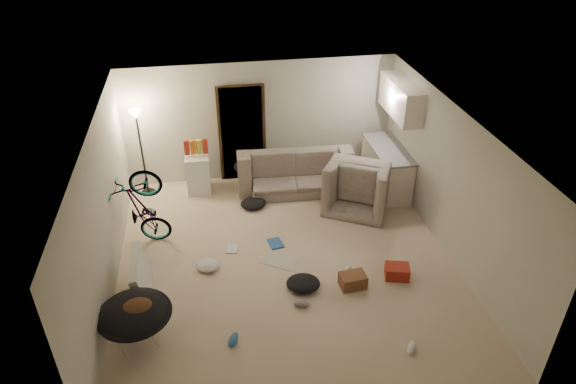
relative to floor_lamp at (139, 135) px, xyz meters
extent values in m
cube|color=beige|center=(2.40, -2.65, -1.32)|extent=(5.50, 6.00, 0.02)
cube|color=white|center=(2.40, -2.65, 1.20)|extent=(5.50, 6.00, 0.02)
cube|color=beige|center=(2.40, 0.36, -0.06)|extent=(5.50, 0.02, 2.50)
cube|color=beige|center=(2.40, -5.66, -0.06)|extent=(5.50, 0.02, 2.50)
cube|color=beige|center=(-0.36, -2.65, -0.06)|extent=(0.02, 6.00, 2.50)
cube|color=beige|center=(5.16, -2.65, -0.06)|extent=(0.02, 6.00, 2.50)
cube|color=black|center=(2.00, 0.32, -0.29)|extent=(0.85, 0.10, 2.04)
cube|color=#342212|center=(2.00, 0.29, -0.29)|extent=(0.97, 0.04, 2.10)
cylinder|color=black|center=(0.00, 0.00, -1.29)|extent=(0.28, 0.28, 0.03)
cylinder|color=black|center=(0.00, 0.00, -0.46)|extent=(0.04, 0.04, 1.70)
cone|color=#FFE0A5|center=(0.00, 0.00, 0.41)|extent=(0.24, 0.24, 0.18)
cube|color=#F0E2D1|center=(4.83, -0.65, -0.87)|extent=(0.60, 1.50, 0.88)
cube|color=gray|center=(4.83, -0.65, -0.41)|extent=(0.64, 1.54, 0.04)
cube|color=#F0E2D1|center=(4.96, -0.65, 0.64)|extent=(0.38, 1.40, 0.65)
imported|color=#3B433B|center=(2.99, -0.20, -0.97)|extent=(2.36, 1.03, 0.67)
imported|color=#3B433B|center=(4.15, -1.11, -0.92)|extent=(1.53, 1.47, 0.77)
imported|color=black|center=(0.10, -1.76, -0.89)|extent=(1.66, 0.89, 0.92)
cube|color=white|center=(1.04, -0.10, -0.91)|extent=(0.48, 0.48, 0.80)
cube|color=#9E2717|center=(0.87, -0.10, -0.31)|extent=(0.11, 0.08, 0.30)
cube|color=orange|center=(0.99, -0.10, -0.31)|extent=(0.11, 0.08, 0.30)
cube|color=gold|center=(1.11, -0.10, -0.31)|extent=(0.12, 0.10, 0.30)
cube|color=#9E2717|center=(1.23, -0.10, -0.31)|extent=(0.11, 0.08, 0.30)
cylinder|color=silver|center=(0.10, -4.02, -1.07)|extent=(0.67, 0.67, 0.47)
ellipsoid|color=black|center=(0.10, -4.02, -0.79)|extent=(0.94, 0.94, 0.39)
torus|color=black|center=(0.10, -4.02, -0.79)|extent=(1.01, 1.01, 0.07)
ellipsoid|color=#4E2F1A|center=(0.15, -4.05, -0.68)|extent=(0.51, 0.43, 0.22)
ellipsoid|color=black|center=(2.04, -0.20, -0.77)|extent=(0.63, 0.55, 0.28)
cube|color=silver|center=(0.10, -3.03, -0.98)|extent=(0.28, 0.99, 0.66)
cube|color=brown|center=(3.33, -3.45, -1.19)|extent=(0.42, 0.32, 0.23)
cube|color=#9E2717|center=(4.10, -3.36, -1.20)|extent=(0.44, 0.37, 0.22)
cylinder|color=beige|center=(3.35, -3.20, -1.23)|extent=(0.15, 0.15, 0.15)
cone|color=beige|center=(3.35, -3.20, -1.12)|extent=(0.09, 0.09, 0.07)
cube|color=beige|center=(2.32, -2.60, -1.30)|extent=(0.73, 0.69, 0.01)
cube|color=#2F60AA|center=(2.30, -2.16, -1.29)|extent=(0.28, 0.34, 0.03)
cube|color=silver|center=(1.54, -2.18, -1.30)|extent=(0.24, 0.28, 0.02)
ellipsoid|color=#2F60AA|center=(2.56, -0.10, -1.26)|extent=(0.25, 0.11, 0.09)
ellipsoid|color=slate|center=(2.32, -0.13, -1.26)|extent=(0.27, 0.21, 0.09)
ellipsoid|color=#2F60AA|center=(1.38, -4.27, -1.26)|extent=(0.21, 0.30, 0.10)
ellipsoid|color=slate|center=(2.46, -3.75, -1.26)|extent=(0.27, 0.16, 0.09)
ellipsoid|color=white|center=(3.77, -4.83, -1.26)|extent=(0.23, 0.28, 0.10)
ellipsoid|color=black|center=(2.56, -3.35, -1.22)|extent=(0.60, 0.54, 0.17)
ellipsoid|color=black|center=(2.06, -0.90, -1.23)|extent=(0.56, 0.51, 0.15)
ellipsoid|color=silver|center=(1.10, -2.62, -1.25)|extent=(0.51, 0.49, 0.12)
camera|label=1|loc=(1.27, -9.31, 4.22)|focal=32.00mm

